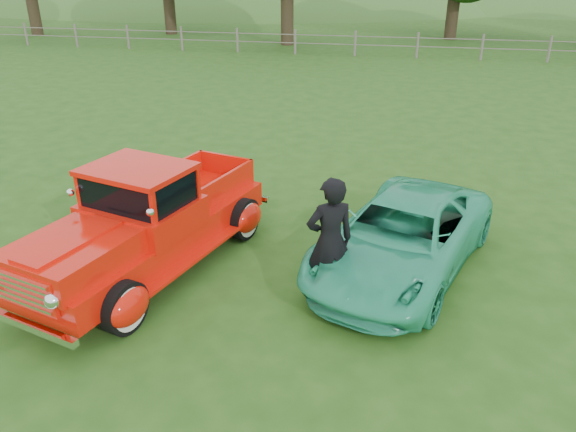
# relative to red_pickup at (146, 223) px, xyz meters

# --- Properties ---
(ground) EXTENTS (140.00, 140.00, 0.00)m
(ground) POSITION_rel_red_pickup_xyz_m (1.51, -0.81, -0.80)
(ground) COLOR #224A13
(ground) RESTS_ON ground
(distant_hills) EXTENTS (116.00, 60.00, 18.00)m
(distant_hills) POSITION_rel_red_pickup_xyz_m (-2.57, 58.66, -5.34)
(distant_hills) COLOR #2F6826
(distant_hills) RESTS_ON ground
(fence_line) EXTENTS (48.00, 0.12, 1.20)m
(fence_line) POSITION_rel_red_pickup_xyz_m (1.51, 21.19, -0.19)
(fence_line) COLOR #696358
(fence_line) RESTS_ON ground
(red_pickup) EXTENTS (3.20, 5.27, 1.78)m
(red_pickup) POSITION_rel_red_pickup_xyz_m (0.00, 0.00, 0.00)
(red_pickup) COLOR black
(red_pickup) RESTS_ON ground
(teal_sedan) EXTENTS (3.34, 4.73, 1.20)m
(teal_sedan) POSITION_rel_red_pickup_xyz_m (4.03, 0.70, -0.20)
(teal_sedan) COLOR #2CB080
(teal_sedan) RESTS_ON ground
(man) EXTENTS (0.85, 0.74, 1.95)m
(man) POSITION_rel_red_pickup_xyz_m (2.99, -0.38, 0.18)
(man) COLOR black
(man) RESTS_ON ground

